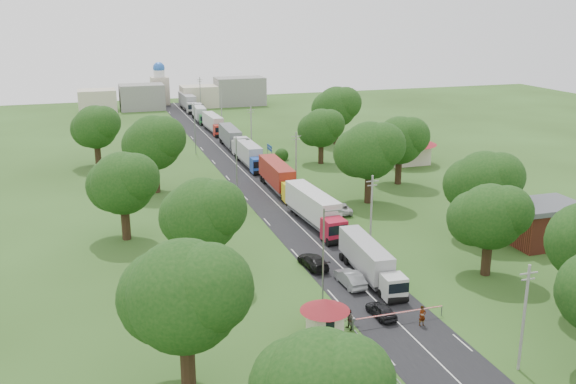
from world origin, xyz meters
name	(u,v)px	position (x,y,z in m)	size (l,w,h in m)	color
ground	(307,234)	(0.00, 0.00, 0.00)	(260.00, 260.00, 0.00)	#284416
road	(265,192)	(0.00, 20.00, 0.00)	(8.00, 200.00, 0.04)	black
boom_barrier	(385,316)	(-1.36, -25.00, 0.89)	(9.22, 0.35, 1.18)	slate
guard_booth	(325,312)	(-7.20, -25.00, 2.16)	(4.40, 4.40, 3.45)	beige
info_sign	(270,151)	(5.20, 35.00, 3.00)	(0.12, 3.10, 4.10)	slate
pole_0	(524,316)	(5.50, -35.00, 4.68)	(1.60, 0.24, 9.00)	gray
pole_1	(371,211)	(5.50, -7.00, 4.68)	(1.60, 0.24, 9.00)	gray
pole_2	(296,159)	(5.50, 21.00, 4.68)	(1.60, 0.24, 9.00)	gray
pole_3	(251,128)	(5.50, 49.00, 4.68)	(1.60, 0.24, 9.00)	gray
pole_4	(221,107)	(5.50, 77.00, 4.68)	(1.60, 0.24, 9.00)	gray
pole_5	(200,93)	(5.50, 105.00, 4.68)	(1.60, 0.24, 9.00)	gray
lamp_0	(325,253)	(-5.35, -20.00, 5.55)	(2.03, 0.22, 10.00)	slate
lamp_1	(238,167)	(-5.35, 15.00, 5.55)	(2.03, 0.22, 10.00)	slate
lamp_2	(196,126)	(-5.35, 50.00, 5.55)	(2.03, 0.22, 10.00)	slate
tree_2	(489,216)	(13.99, -17.86, 6.60)	(8.00, 8.00, 10.10)	#382616
tree_3	(483,182)	(19.99, -7.84, 7.22)	(8.80, 8.80, 11.07)	#382616
tree_4	(369,150)	(12.99, 10.17, 7.85)	(9.60, 9.60, 12.05)	#382616
tree_5	(399,140)	(21.99, 18.16, 7.22)	(8.80, 8.80, 11.07)	#382616
tree_6	(321,128)	(14.99, 35.14, 6.60)	(8.00, 8.00, 10.10)	#382616
tree_7	(336,107)	(23.99, 50.17, 7.85)	(9.60, 9.60, 12.05)	#382616
tree_9	(184,295)	(-20.01, -29.83, 7.85)	(9.60, 9.60, 12.05)	#382616
tree_10	(202,214)	(-15.01, -9.84, 7.22)	(8.80, 8.80, 11.07)	#382616
tree_11	(123,183)	(-22.01, 5.16, 7.22)	(8.80, 8.80, 11.07)	#382616
tree_12	(154,143)	(-16.01, 25.17, 7.85)	(9.60, 9.60, 12.05)	#382616
tree_13	(95,127)	(-24.01, 45.16, 7.22)	(8.80, 8.80, 11.07)	#382616
house_brick	(543,223)	(26.00, -12.00, 2.65)	(8.60, 6.60, 5.20)	maroon
house_cream	(408,144)	(30.00, 30.00, 3.64)	(10.08, 10.08, 5.80)	beige
distant_town	(180,95)	(0.68, 110.00, 3.49)	(52.00, 8.00, 8.00)	gray
church	(160,86)	(-4.00, 118.00, 5.39)	(5.00, 5.00, 12.30)	beige
truck_0	(369,260)	(1.70, -14.85, 1.98)	(2.94, 13.50, 3.73)	silver
truck_1	(315,209)	(2.04, 2.76, 2.32)	(3.46, 15.81, 4.37)	#A8132D
truck_2	(279,177)	(2.28, 19.92, 2.29)	(2.99, 15.58, 4.31)	yellow
truck_3	(249,154)	(2.03, 37.39, 2.17)	(2.53, 14.73, 4.09)	#1C48AC
truck_4	(231,138)	(2.28, 52.77, 2.18)	(2.87, 14.83, 4.10)	#B4B4B4
truck_5	(214,123)	(2.32, 70.93, 2.05)	(2.83, 14.00, 3.87)	#AE241A
truck_6	(200,113)	(1.88, 86.26, 1.99)	(2.90, 13.61, 3.76)	#276934
truck_7	(188,102)	(1.93, 104.90, 2.32)	(3.02, 15.77, 4.37)	#A3A3A3
car_lane_front	(381,310)	(-1.00, -23.50, 0.67)	(1.58, 3.92, 1.33)	black
car_lane_mid	(350,278)	(-1.00, -16.15, 0.81)	(1.71, 4.89, 1.61)	gray
car_lane_rear	(313,261)	(-3.00, -10.48, 0.74)	(2.08, 5.11, 1.48)	black
car_verge_near	(341,208)	(7.37, 6.68, 0.68)	(2.26, 4.90, 1.36)	silver
car_verge_far	(282,169)	(6.24, 30.77, 0.68)	(1.60, 3.98, 1.36)	slate
pedestrian_near	(422,316)	(1.79, -26.16, 0.95)	(0.69, 0.46, 1.90)	gray
pedestrian_booth	(349,320)	(-4.80, -24.85, 0.95)	(0.93, 0.72, 1.90)	gray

